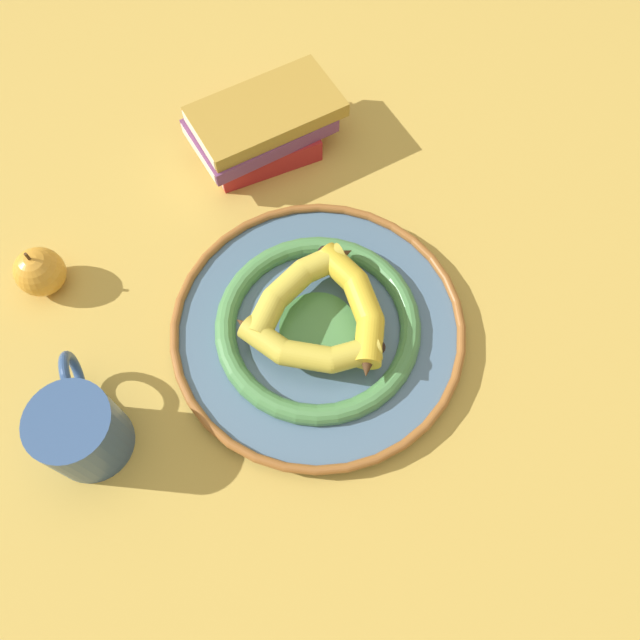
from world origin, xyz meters
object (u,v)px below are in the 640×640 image
object	(u,v)px
banana_a	(295,286)
coffee_mug	(80,429)
decorative_bowl	(320,327)
banana_c	(358,305)
book_stack	(260,127)
apple	(40,272)
banana_b	(306,350)

from	to	relation	value
banana_a	coffee_mug	world-z (taller)	coffee_mug
decorative_bowl	banana_c	xyz separation A→B (m)	(-0.00, 0.05, 0.04)
banana_a	book_stack	bearing A→B (deg)	-125.71
banana_a	apple	distance (m)	0.33
decorative_bowl	banana_a	world-z (taller)	banana_a
decorative_bowl	banana_a	bearing A→B (deg)	-152.16
banana_a	banana_c	xyz separation A→B (m)	(0.04, 0.07, 0.00)
banana_c	book_stack	distance (m)	0.32
banana_c	book_stack	world-z (taller)	book_stack
decorative_bowl	banana_a	size ratio (longest dim) A/B	2.40
decorative_bowl	coffee_mug	distance (m)	0.31
book_stack	decorative_bowl	bearing A→B (deg)	84.38
decorative_bowl	book_stack	bearing A→B (deg)	-174.94
banana_a	apple	bearing A→B (deg)	-52.69
banana_a	book_stack	size ratio (longest dim) A/B	0.65
banana_c	banana_b	bearing A→B (deg)	114.78
apple	banana_b	bearing A→B (deg)	60.63
apple	coffee_mug	bearing A→B (deg)	12.87
banana_b	apple	size ratio (longest dim) A/B	2.33
banana_a	banana_c	distance (m)	0.08
banana_c	apple	xyz separation A→B (m)	(-0.13, -0.39, -0.02)
book_stack	banana_b	bearing A→B (deg)	79.78
coffee_mug	apple	xyz separation A→B (m)	(-0.23, -0.05, -0.02)
banana_a	book_stack	world-z (taller)	book_stack
banana_c	book_stack	size ratio (longest dim) A/B	0.79
banana_c	apple	distance (m)	0.41
apple	decorative_bowl	bearing A→B (deg)	68.19
banana_c	book_stack	xyz separation A→B (m)	(-0.31, -0.08, -0.01)
apple	banana_a	bearing A→B (deg)	73.88
banana_b	book_stack	xyz separation A→B (m)	(-0.36, -0.00, -0.01)
decorative_bowl	banana_b	size ratio (longest dim) A/B	2.10
banana_a	book_stack	distance (m)	0.27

